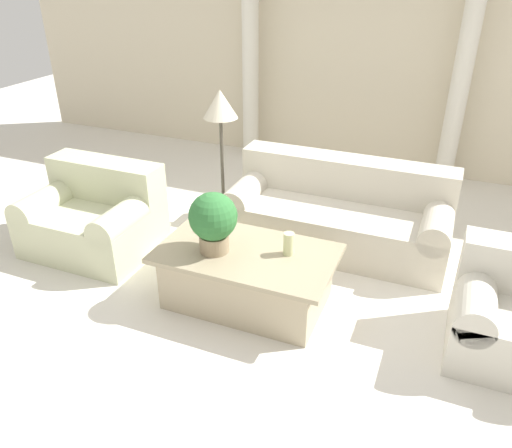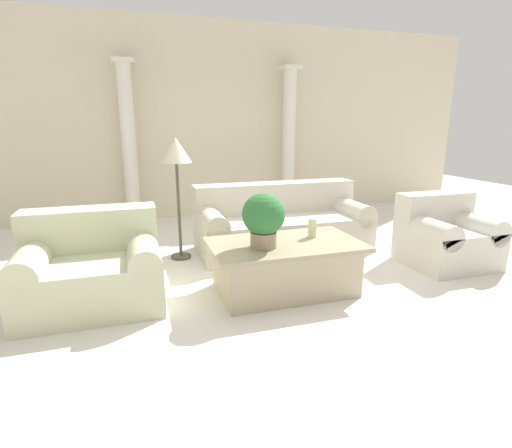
% 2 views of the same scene
% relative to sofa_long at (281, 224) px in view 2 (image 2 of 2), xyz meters
% --- Properties ---
extents(ground_plane, '(16.00, 16.00, 0.00)m').
position_rel_sofa_long_xyz_m(ground_plane, '(-0.49, -0.89, -0.33)').
color(ground_plane, silver).
extents(wall_back, '(10.00, 0.06, 3.20)m').
position_rel_sofa_long_xyz_m(wall_back, '(-0.49, 2.26, 1.27)').
color(wall_back, beige).
rests_on(wall_back, ground_plane).
extents(sofa_long, '(2.13, 0.91, 0.82)m').
position_rel_sofa_long_xyz_m(sofa_long, '(0.00, 0.00, 0.00)').
color(sofa_long, beige).
rests_on(sofa_long, ground_plane).
extents(loveseat, '(1.18, 0.91, 0.82)m').
position_rel_sofa_long_xyz_m(loveseat, '(-2.18, -0.98, 0.01)').
color(loveseat, beige).
rests_on(loveseat, ground_plane).
extents(coffee_table, '(1.43, 0.84, 0.49)m').
position_rel_sofa_long_xyz_m(coffee_table, '(-0.45, -1.26, -0.08)').
color(coffee_table, tan).
rests_on(coffee_table, ground_plane).
extents(potted_plant, '(0.38, 0.38, 0.50)m').
position_rel_sofa_long_xyz_m(potted_plant, '(-0.69, -1.34, 0.43)').
color(potted_plant, '#937F60').
rests_on(potted_plant, coffee_table).
extents(pillar_candle, '(0.09, 0.09, 0.19)m').
position_rel_sofa_long_xyz_m(pillar_candle, '(-0.13, -1.16, 0.25)').
color(pillar_candle, beige).
rests_on(pillar_candle, coffee_table).
extents(floor_lamp, '(0.35, 0.35, 1.42)m').
position_rel_sofa_long_xyz_m(floor_lamp, '(-1.28, 0.03, 0.86)').
color(floor_lamp, '#4C473D').
rests_on(floor_lamp, ground_plane).
extents(column_left, '(0.31, 0.31, 2.50)m').
position_rel_sofa_long_xyz_m(column_left, '(-1.77, 1.96, 0.94)').
color(column_left, silver).
rests_on(column_left, ground_plane).
extents(column_right, '(0.31, 0.31, 2.50)m').
position_rel_sofa_long_xyz_m(column_right, '(0.88, 1.96, 0.94)').
color(column_right, silver).
rests_on(column_right, ground_plane).
extents(armchair, '(0.90, 0.80, 0.79)m').
position_rel_sofa_long_xyz_m(armchair, '(1.59, -1.08, 0.00)').
color(armchair, beige).
rests_on(armchair, ground_plane).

